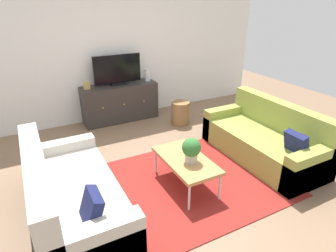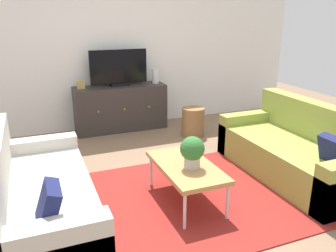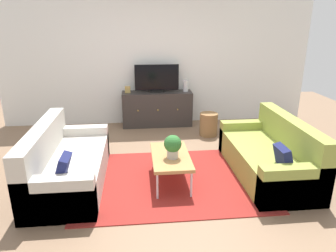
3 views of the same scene
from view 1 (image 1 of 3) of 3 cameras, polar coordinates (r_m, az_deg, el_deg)
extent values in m
plane|color=#84664C|center=(3.90, 2.28, -10.28)|extent=(10.00, 10.00, 0.00)
cube|color=white|center=(5.62, -10.97, 15.14)|extent=(6.40, 0.12, 2.70)
cube|color=maroon|center=(3.79, 3.43, -11.34)|extent=(2.50, 1.90, 0.01)
cube|color=beige|center=(3.35, -17.83, -13.96)|extent=(0.86, 1.85, 0.40)
cube|color=beige|center=(3.22, -24.13, -12.25)|extent=(0.20, 1.85, 0.82)
cube|color=beige|center=(4.02, -20.29, -6.35)|extent=(0.86, 0.18, 0.53)
cube|color=beige|center=(2.69, -14.23, -23.12)|extent=(0.86, 0.18, 0.53)
cube|color=#191E4C|center=(2.70, -15.08, -15.60)|extent=(0.19, 0.30, 0.32)
cube|color=olive|center=(4.47, 18.20, -3.70)|extent=(0.86, 1.85, 0.40)
cube|color=olive|center=(4.61, 21.43, -0.46)|extent=(0.20, 1.85, 0.82)
cube|color=olive|center=(4.99, 11.63, 0.87)|extent=(0.86, 0.18, 0.53)
cube|color=olive|center=(4.00, 26.71, -7.71)|extent=(0.86, 0.18, 0.53)
cube|color=#191E4C|center=(3.96, 24.27, -3.24)|extent=(0.18, 0.30, 0.32)
cube|color=#B7844C|center=(3.56, 3.59, -6.83)|extent=(0.50, 0.94, 0.04)
cylinder|color=silver|center=(3.28, 4.25, -14.18)|extent=(0.03, 0.03, 0.35)
cylinder|color=silver|center=(3.48, 10.30, -11.98)|extent=(0.03, 0.03, 0.35)
cylinder|color=silver|center=(3.90, -2.46, -7.16)|extent=(0.03, 0.03, 0.35)
cylinder|color=silver|center=(4.07, 2.93, -5.71)|extent=(0.03, 0.03, 0.35)
cylinder|color=#B7B2A8|center=(3.46, 4.63, -6.36)|extent=(0.15, 0.15, 0.11)
sphere|color=#2D6B2D|center=(3.39, 4.71, -4.31)|extent=(0.23, 0.23, 0.23)
cube|color=#332D2B|center=(5.60, -9.57, 4.65)|extent=(1.43, 0.44, 0.71)
sphere|color=#B79338|center=(5.28, -12.88, 3.52)|extent=(0.03, 0.03, 0.03)
sphere|color=#B79338|center=(5.38, -8.79, 4.28)|extent=(0.03, 0.03, 0.03)
sphere|color=#B79338|center=(5.51, -4.87, 4.98)|extent=(0.03, 0.03, 0.03)
cube|color=black|center=(5.51, -9.91, 8.38)|extent=(0.28, 0.16, 0.04)
cube|color=black|center=(5.44, -10.12, 11.20)|extent=(0.89, 0.04, 0.52)
cylinder|color=silver|center=(5.66, -4.14, 10.15)|extent=(0.11, 0.11, 0.23)
cube|color=tan|center=(5.33, -15.97, 7.77)|extent=(0.11, 0.07, 0.13)
cylinder|color=olive|center=(5.39, 2.49, 2.62)|extent=(0.34, 0.34, 0.44)
camera|label=2|loc=(0.57, 60.84, -45.59)|focal=36.73mm
camera|label=3|loc=(1.68, 104.40, -10.75)|focal=33.17mm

